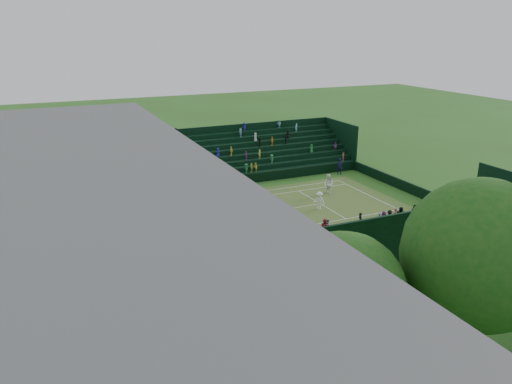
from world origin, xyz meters
TOP-DOWN VIEW (x-y plane):
  - ground at (0.00, 0.00)m, footprint 160.00×160.00m
  - court_surface at (0.00, 0.00)m, footprint 12.97×26.77m
  - perimeter_wall_north at (0.00, 15.88)m, footprint 17.17×0.20m
  - perimeter_wall_south at (0.00, -15.88)m, footprint 17.17×0.20m
  - perimeter_wall_east at (8.48, 0.00)m, footprint 0.20×31.77m
  - perimeter_wall_west at (-8.48, 0.00)m, footprint 0.20×31.77m
  - north_grandstand at (12.66, 0.00)m, footprint 6.60×32.00m
  - south_grandstand at (-12.66, 0.00)m, footprint 6.60×32.00m
  - tennis_net at (0.00, 0.00)m, footprint 11.67×0.10m
  - umpire_chair at (-6.84, 0.07)m, footprint 0.86×0.86m
  - courtside_chairs at (-8.29, -0.13)m, footprint 0.47×5.44m
  - player_near_west at (-2.72, -9.24)m, footprint 0.98×0.84m
  - player_near_east at (0.61, -3.97)m, footprint 0.75×0.51m
  - player_far_west at (-2.09, 8.51)m, footprint 1.16×1.03m
  - player_far_east at (1.10, 5.58)m, footprint 1.19×1.12m
  - line_judge_north at (-7.47, 13.28)m, footprint 0.59×0.75m
  - line_judge_south at (-7.12, -12.56)m, footprint 0.46×0.69m

SIDE VIEW (x-z plane):
  - ground at x=0.00m, z-range 0.00..0.00m
  - court_surface at x=0.00m, z-range 0.00..0.01m
  - courtside_chairs at x=-8.29m, z-range -0.12..0.89m
  - perimeter_wall_north at x=0.00m, z-range 0.00..1.00m
  - perimeter_wall_south at x=0.00m, z-range 0.00..1.00m
  - perimeter_wall_east at x=8.48m, z-range 0.00..1.00m
  - perimeter_wall_west at x=-8.48m, z-range 0.00..1.00m
  - tennis_net at x=0.00m, z-range 0.00..1.06m
  - player_far_east at x=1.10m, z-range 0.00..1.61m
  - player_near_west at x=-2.72m, z-range 0.00..1.70m
  - line_judge_north at x=-7.47m, z-range 0.00..1.81m
  - line_judge_south at x=-7.12m, z-range 0.00..1.89m
  - player_far_west at x=-2.09m, z-range 0.00..1.99m
  - player_near_east at x=0.61m, z-range 0.00..1.99m
  - umpire_chair at x=-6.84m, z-range -0.20..2.50m
  - north_grandstand at x=12.66m, z-range -0.90..4.00m
  - south_grandstand at x=-12.66m, z-range -0.90..4.00m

